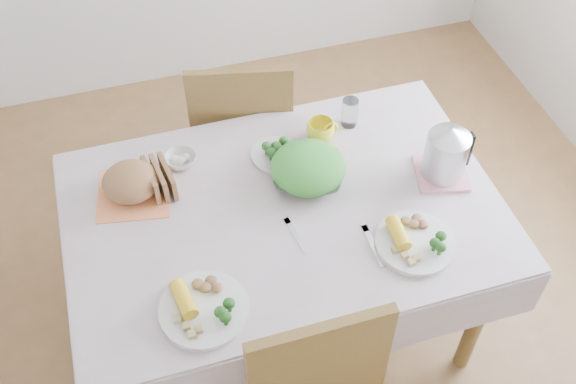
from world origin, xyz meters
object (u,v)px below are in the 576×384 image
object	(u,v)px
yellow_mug	(320,131)
dinner_plate_left	(204,310)
salad_bowl	(308,174)
dinner_plate_right	(415,243)
electric_kettle	(447,151)
chair_far	(243,132)
dining_table	(285,272)

from	to	relation	value
yellow_mug	dinner_plate_left	bearing A→B (deg)	-133.31
salad_bowl	yellow_mug	size ratio (longest dim) A/B	2.39
dinner_plate_left	dinner_plate_right	bearing A→B (deg)	3.82
salad_bowl	electric_kettle	world-z (taller)	electric_kettle
chair_far	salad_bowl	distance (m)	0.71
yellow_mug	electric_kettle	size ratio (longest dim) A/B	0.50
dinner_plate_left	yellow_mug	xyz separation A→B (m)	(0.58, 0.62, 0.03)
chair_far	dinner_plate_right	xyz separation A→B (m)	(0.34, -1.00, 0.31)
dining_table	salad_bowl	bearing A→B (deg)	41.07
dining_table	dinner_plate_right	world-z (taller)	dinner_plate_right
salad_bowl	electric_kettle	distance (m)	0.49
dinner_plate_left	dinner_plate_right	size ratio (longest dim) A/B	1.04
yellow_mug	chair_far	bearing A→B (deg)	115.65
chair_far	yellow_mug	bearing A→B (deg)	128.49
dinner_plate_left	electric_kettle	distance (m)	1.00
chair_far	dinner_plate_right	distance (m)	1.10
yellow_mug	electric_kettle	world-z (taller)	electric_kettle
dining_table	yellow_mug	distance (m)	0.57
dining_table	chair_far	size ratio (longest dim) A/B	1.45
dinner_plate_right	electric_kettle	size ratio (longest dim) A/B	1.26
electric_kettle	salad_bowl	bearing A→B (deg)	167.35
dinner_plate_left	dinner_plate_right	xyz separation A→B (m)	(0.72, 0.05, 0.00)
dinner_plate_left	electric_kettle	xyz separation A→B (m)	(0.94, 0.31, 0.11)
dining_table	dinner_plate_right	xyz separation A→B (m)	(0.37, -0.28, 0.40)
yellow_mug	dining_table	bearing A→B (deg)	-128.21
salad_bowl	yellow_mug	bearing A→B (deg)	59.59
dining_table	yellow_mug	world-z (taller)	yellow_mug
chair_far	yellow_mug	xyz separation A→B (m)	(0.21, -0.43, 0.34)
salad_bowl	dinner_plate_left	xyz separation A→B (m)	(-0.47, -0.43, -0.02)
chair_far	salad_bowl	world-z (taller)	chair_far
salad_bowl	yellow_mug	xyz separation A→B (m)	(0.11, 0.19, 0.01)
chair_far	dinner_plate_right	bearing A→B (deg)	121.78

